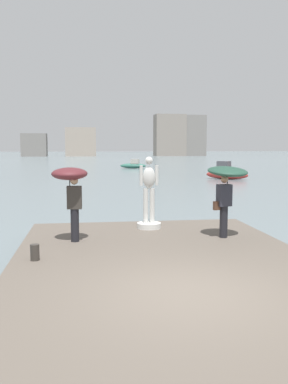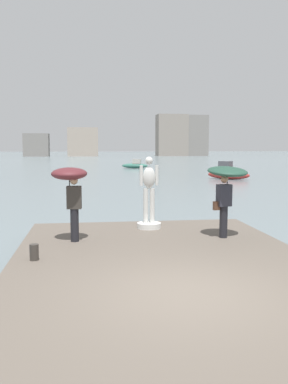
{
  "view_description": "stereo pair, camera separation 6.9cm",
  "coord_description": "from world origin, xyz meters",
  "px_view_note": "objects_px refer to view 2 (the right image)",
  "views": [
    {
      "loc": [
        -1.72,
        -6.92,
        2.92
      ],
      "look_at": [
        0.0,
        5.59,
        1.55
      ],
      "focal_mm": 39.48,
      "sensor_mm": 36.0,
      "label": 1
    },
    {
      "loc": [
        -1.66,
        -6.93,
        2.92
      ],
      "look_at": [
        0.0,
        5.59,
        1.55
      ],
      "focal_mm": 39.48,
      "sensor_mm": 36.0,
      "label": 2
    }
  ],
  "objects_px": {
    "onlooker_right": "(226,181)",
    "statue_white_figure": "(149,201)",
    "onlooker_left": "(71,183)",
    "boat_mid": "(135,165)",
    "mooring_bollard": "(34,252)",
    "boat_near": "(228,173)"
  },
  "relations": [
    {
      "from": "boat_near",
      "to": "boat_mid",
      "type": "bearing_deg",
      "value": 106.88
    },
    {
      "from": "boat_mid",
      "to": "mooring_bollard",
      "type": "bearing_deg",
      "value": -99.05
    },
    {
      "from": "onlooker_right",
      "to": "statue_white_figure",
      "type": "bearing_deg",
      "value": 141.12
    },
    {
      "from": "boat_near",
      "to": "boat_mid",
      "type": "relative_size",
      "value": 1.02
    },
    {
      "from": "onlooker_right",
      "to": "boat_near",
      "type": "distance_m",
      "value": 26.55
    },
    {
      "from": "statue_white_figure",
      "to": "boat_near",
      "type": "relative_size",
      "value": 0.59
    },
    {
      "from": "mooring_bollard",
      "to": "boat_mid",
      "type": "bearing_deg",
      "value": 80.95
    },
    {
      "from": "mooring_bollard",
      "to": "boat_near",
      "type": "bearing_deg",
      "value": 63.2
    },
    {
      "from": "boat_near",
      "to": "boat_mid",
      "type": "height_order",
      "value": "boat_near"
    },
    {
      "from": "statue_white_figure",
      "to": "onlooker_right",
      "type": "distance_m",
      "value": 2.59
    },
    {
      "from": "statue_white_figure",
      "to": "boat_mid",
      "type": "xyz_separation_m",
      "value": [
        4.42,
        43.58,
        -0.8
      ]
    },
    {
      "from": "onlooker_right",
      "to": "boat_near",
      "type": "xyz_separation_m",
      "value": [
        8.57,
        25.08,
        -1.45
      ]
    },
    {
      "from": "statue_white_figure",
      "to": "boat_mid",
      "type": "height_order",
      "value": "statue_white_figure"
    },
    {
      "from": "onlooker_right",
      "to": "mooring_bollard",
      "type": "distance_m",
      "value": 5.47
    },
    {
      "from": "statue_white_figure",
      "to": "mooring_bollard",
      "type": "distance_m",
      "value": 4.56
    },
    {
      "from": "onlooker_left",
      "to": "boat_near",
      "type": "distance_m",
      "value": 28.16
    },
    {
      "from": "onlooker_left",
      "to": "onlooker_right",
      "type": "relative_size",
      "value": 0.98
    },
    {
      "from": "statue_white_figure",
      "to": "mooring_bollard",
      "type": "height_order",
      "value": "statue_white_figure"
    },
    {
      "from": "onlooker_left",
      "to": "onlooker_right",
      "type": "bearing_deg",
      "value": -0.57
    },
    {
      "from": "onlooker_left",
      "to": "statue_white_figure",
      "type": "bearing_deg",
      "value": 33.3
    },
    {
      "from": "onlooker_right",
      "to": "boat_near",
      "type": "relative_size",
      "value": 0.54
    },
    {
      "from": "onlooker_right",
      "to": "mooring_bollard",
      "type": "relative_size",
      "value": 5.59
    }
  ]
}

